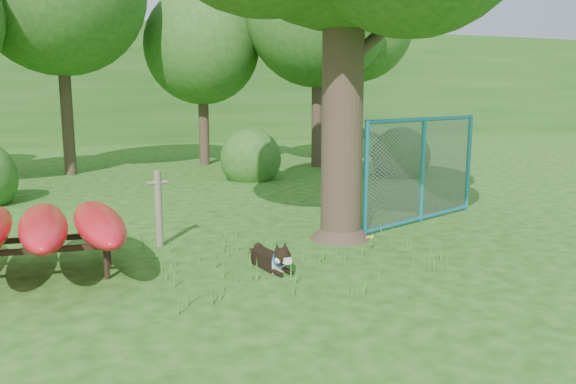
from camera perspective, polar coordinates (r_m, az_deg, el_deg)
name	(u,v)px	position (r m, az deg, el deg)	size (l,w,h in m)	color
ground	(306,279)	(7.77, 1.80, -8.81)	(80.00, 80.00, 0.00)	#1C4F0F
wooden_post	(159,207)	(9.46, -13.01, -1.48)	(0.35, 0.13, 1.26)	#6E6652
kayak_rack	(15,228)	(8.41, -26.02, -3.33)	(2.91, 2.92, 0.93)	black
husky_dog	(272,259)	(8.11, -1.59, -6.80)	(0.39, 1.04, 0.46)	black
fence_section	(422,170)	(11.30, 13.50, 2.21)	(3.31, 1.37, 3.43)	teal
wildflower_clump	(370,238)	(9.12, 8.30, -4.69)	(0.12, 0.12, 0.26)	#3E842B
bg_tree_c	(202,47)	(20.32, -8.75, 14.37)	(4.00, 4.00, 6.12)	#3A2A1F
bg_tree_d	(318,15)	(19.61, 3.03, 17.51)	(4.80, 4.80, 7.50)	#3A2A1F
bg_tree_e	(356,25)	(23.60, 6.91, 16.52)	(4.60, 4.60, 7.55)	#3A2A1F
shrub_right	(400,176)	(17.67, 11.30, 1.62)	(1.80, 1.80, 1.80)	#26581C
shrub_mid	(251,179)	(16.70, -3.78, 1.31)	(1.80, 1.80, 1.80)	#26581C
wooded_hillside	(122,85)	(34.91, -16.49, 10.36)	(80.00, 12.00, 6.00)	#26581C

